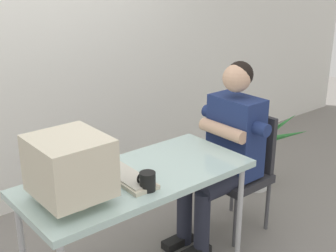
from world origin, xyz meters
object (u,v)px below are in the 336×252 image
(crt_monitor, at_px, (70,166))
(desk_mug, at_px, (147,181))
(person_seated, at_px, (226,147))
(desk, at_px, (138,183))
(office_chair, at_px, (242,166))
(keyboard, at_px, (127,177))
(potted_plant, at_px, (258,150))

(crt_monitor, bearing_deg, desk_mug, -20.90)
(desk_mug, bearing_deg, person_seated, 14.82)
(crt_monitor, relative_size, person_seated, 0.30)
(desk, xyz_separation_m, office_chair, (0.98, 0.04, -0.20))
(keyboard, xyz_separation_m, person_seated, (0.88, 0.06, -0.06))
(desk, bearing_deg, potted_plant, 12.93)
(office_chair, relative_size, person_seated, 0.68)
(desk, height_order, office_chair, office_chair)
(desk_mug, bearing_deg, crt_monitor, 159.10)
(person_seated, xyz_separation_m, potted_plant, (0.77, 0.32, -0.34))
(office_chair, xyz_separation_m, potted_plant, (0.59, 0.32, -0.13))
(person_seated, height_order, desk_mug, person_seated)
(office_chair, xyz_separation_m, person_seated, (-0.19, -0.00, 0.21))
(potted_plant, distance_m, desk_mug, 1.79)
(crt_monitor, xyz_separation_m, person_seated, (1.25, 0.09, -0.25))
(office_chair, height_order, potted_plant, office_chair)
(crt_monitor, height_order, potted_plant, crt_monitor)
(desk, height_order, desk_mug, desk_mug)
(office_chair, bearing_deg, desk_mug, -167.69)
(desk, distance_m, keyboard, 0.11)
(keyboard, relative_size, office_chair, 0.47)
(crt_monitor, height_order, desk_mug, crt_monitor)
(crt_monitor, height_order, keyboard, crt_monitor)
(office_chair, height_order, desk_mug, office_chair)
(keyboard, distance_m, person_seated, 0.89)
(person_seated, bearing_deg, office_chair, 0.00)
(keyboard, bearing_deg, crt_monitor, -176.07)
(crt_monitor, distance_m, person_seated, 1.27)
(desk_mug, bearing_deg, office_chair, 12.31)
(crt_monitor, distance_m, potted_plant, 2.14)
(person_seated, distance_m, potted_plant, 0.90)
(keyboard, bearing_deg, desk_mug, -85.30)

